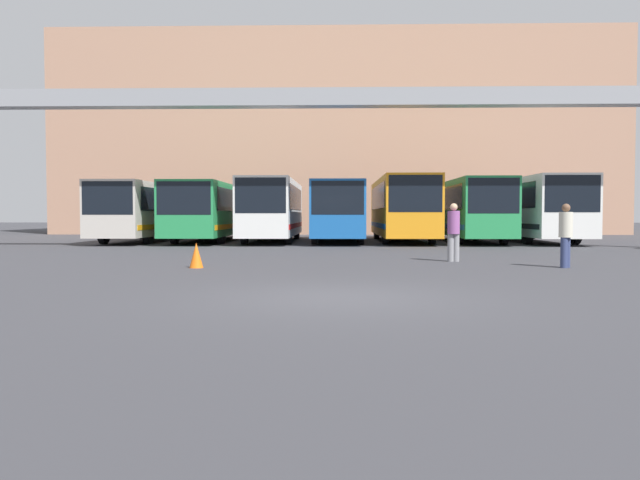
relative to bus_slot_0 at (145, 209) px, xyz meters
The scene contains 13 objects.
ground_plane 24.16m from the bus_slot_0, 65.27° to the right, with size 200.00×200.00×0.00m, color #38383D.
building_backdrop 20.68m from the bus_slot_0, 59.62° to the left, with size 41.01×12.00×14.51m.
overhead_gantry 12.88m from the bus_slot_0, 35.10° to the right, with size 29.97×0.80×6.45m.
bus_slot_0 is the anchor object (origin of this frame).
bus_slot_1 3.48m from the bus_slot_0, 14.91° to the left, with size 2.61×12.47×2.96m.
bus_slot_2 6.72m from the bus_slot_0, ahead, with size 2.45×10.68×3.12m.
bus_slot_3 10.08m from the bus_slot_0, ahead, with size 2.51×10.50×2.97m.
bus_slot_4 13.44m from the bus_slot_0, ahead, with size 2.55×11.24×3.22m.
bus_slot_5 16.80m from the bus_slot_0, ahead, with size 2.43×10.08×3.09m.
bus_slot_6 20.16m from the bus_slot_0, ahead, with size 2.61×11.74×3.21m.
pedestrian_near_right 22.53m from the bus_slot_0, 44.50° to the right, with size 0.35×0.35×1.69m.
pedestrian_near_left 19.25m from the bus_slot_0, 45.35° to the right, with size 0.36×0.36×1.74m.
traffic_cone 17.34m from the bus_slot_0, 68.53° to the right, with size 0.36×0.36×0.66m.
Camera 1 is at (-0.08, -10.47, 1.40)m, focal length 35.00 mm.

